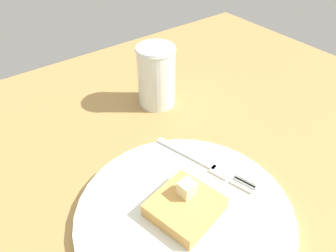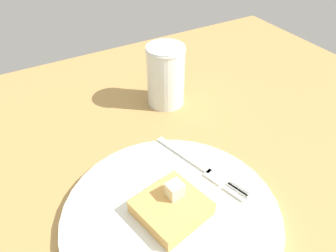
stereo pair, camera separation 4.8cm
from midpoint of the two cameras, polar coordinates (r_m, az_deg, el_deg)
name	(u,v)px [view 1 (the left image)]	position (r cm, az deg, el deg)	size (l,w,h in cm)	color
table_surface	(224,182)	(47.96, 6.94, -9.77)	(92.22, 92.22, 2.80)	#A47E46
plate	(185,214)	(41.54, -0.48, -15.26)	(26.75, 26.75, 1.26)	silver
toast_slice_center	(185,207)	(40.36, -0.50, -14.04)	(7.36, 7.68, 1.86)	tan
butter_pat_primary	(187,188)	(39.64, -0.13, -10.99)	(1.92, 1.72, 1.92)	beige
fork	(209,166)	(45.99, 4.23, -7.01)	(15.81, 5.63, 0.36)	silver
syrup_jar	(156,79)	(57.78, -4.42, 8.05)	(6.81, 6.81, 10.91)	#5D240F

